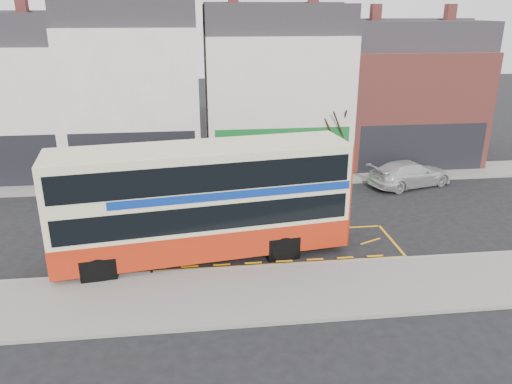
{
  "coord_description": "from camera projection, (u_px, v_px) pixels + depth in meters",
  "views": [
    {
      "loc": [
        -1.65,
        -18.25,
        9.97
      ],
      "look_at": [
        0.76,
        2.0,
        2.48
      ],
      "focal_mm": 35.0,
      "sensor_mm": 36.0,
      "label": 1
    }
  ],
  "objects": [
    {
      "name": "street_tree_right",
      "position": [
        333.0,
        117.0,
        30.74
      ],
      "size": [
        2.52,
        2.52,
        5.44
      ],
      "color": "#302315",
      "rests_on": "ground"
    },
    {
      "name": "terrace_left",
      "position": [
        136.0,
        86.0,
        32.16
      ],
      "size": [
        8.0,
        8.01,
        11.8
      ],
      "color": "white",
      "rests_on": "ground"
    },
    {
      "name": "car_silver",
      "position": [
        95.0,
        182.0,
        28.62
      ],
      "size": [
        4.0,
        2.08,
        1.3
      ],
      "primitive_type": "imported",
      "rotation": [
        0.0,
        0.0,
        1.42
      ],
      "color": "silver",
      "rests_on": "ground"
    },
    {
      "name": "terrace_far_left",
      "position": [
        7.0,
        96.0,
        31.44
      ],
      "size": [
        8.0,
        8.01,
        10.8
      ],
      "color": "silver",
      "rests_on": "ground"
    },
    {
      "name": "terrace_right",
      "position": [
        402.0,
        92.0,
        34.42
      ],
      "size": [
        9.0,
        8.01,
        10.3
      ],
      "color": "#A04740",
      "rests_on": "ground"
    },
    {
      "name": "double_decker_bus",
      "position": [
        203.0,
        200.0,
        20.6
      ],
      "size": [
        12.38,
        4.44,
        4.84
      ],
      "rotation": [
        0.0,
        0.0,
        0.14
      ],
      "color": "beige",
      "rests_on": "ground"
    },
    {
      "name": "terrace_green_shop",
      "position": [
        274.0,
        87.0,
        33.25
      ],
      "size": [
        9.0,
        8.01,
        11.3
      ],
      "color": "silver",
      "rests_on": "ground"
    },
    {
      "name": "road_markings",
      "position": [
        240.0,
        248.0,
        22.12
      ],
      "size": [
        14.0,
        3.4,
        0.01
      ],
      "primitive_type": null,
      "color": "#EEA30C",
      "rests_on": "ground"
    },
    {
      "name": "bus_stop_post",
      "position": [
        150.0,
        233.0,
        19.23
      ],
      "size": [
        0.7,
        0.12,
        2.8
      ],
      "rotation": [
        0.0,
        0.0,
        0.03
      ],
      "color": "black",
      "rests_on": "pavement"
    },
    {
      "name": "kerb",
      "position": [
        244.0,
        268.0,
        20.26
      ],
      "size": [
        40.0,
        0.15,
        0.15
      ],
      "primitive_type": "cube",
      "color": "gray",
      "rests_on": "ground"
    },
    {
      "name": "pavement",
      "position": [
        249.0,
        293.0,
        18.47
      ],
      "size": [
        40.0,
        4.0,
        0.15
      ],
      "primitive_type": "cube",
      "color": "gray",
      "rests_on": "ground"
    },
    {
      "name": "car_grey",
      "position": [
        211.0,
        187.0,
        27.99
      ],
      "size": [
        3.84,
        1.65,
        1.23
      ],
      "primitive_type": "imported",
      "rotation": [
        0.0,
        0.0,
        1.48
      ],
      "color": "#44484C",
      "rests_on": "ground"
    },
    {
      "name": "car_white",
      "position": [
        410.0,
        174.0,
        29.72
      ],
      "size": [
        5.59,
        3.54,
        1.51
      ],
      "primitive_type": "imported",
      "rotation": [
        0.0,
        0.0,
        1.87
      ],
      "color": "silver",
      "rests_on": "ground"
    },
    {
      "name": "ground",
      "position": [
        243.0,
        266.0,
        20.63
      ],
      "size": [
        120.0,
        120.0,
        0.0
      ],
      "primitive_type": "plane",
      "color": "black",
      "rests_on": "ground"
    },
    {
      "name": "far_pavement",
      "position": [
        227.0,
        179.0,
        30.86
      ],
      "size": [
        50.0,
        3.0,
        0.15
      ],
      "primitive_type": "cube",
      "color": "gray",
      "rests_on": "ground"
    }
  ]
}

